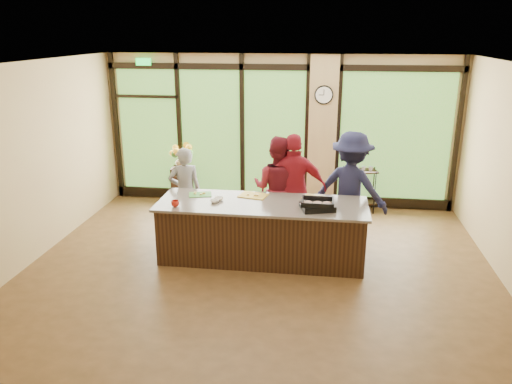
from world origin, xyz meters
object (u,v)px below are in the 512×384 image
(cook_left, at_px, (185,191))
(roasting_pan, at_px, (317,207))
(flower_stand, at_px, (182,186))
(cook_right, at_px, (351,189))
(island_base, at_px, (262,232))
(bar_cart, at_px, (359,184))

(cook_left, height_order, roasting_pan, cook_left)
(flower_stand, bearing_deg, cook_right, -28.91)
(island_base, bearing_deg, cook_right, 30.81)
(cook_right, relative_size, bar_cart, 2.09)
(bar_cart, bearing_deg, island_base, -138.12)
(cook_right, xyz_separation_m, bar_cart, (0.24, 1.64, -0.40))
(cook_left, height_order, bar_cart, cook_left)
(roasting_pan, xyz_separation_m, bar_cart, (0.76, 2.63, -0.42))
(roasting_pan, bearing_deg, cook_right, 45.49)
(bar_cart, bearing_deg, cook_right, -113.24)
(cook_left, bearing_deg, island_base, 127.36)
(cook_left, bearing_deg, cook_right, 156.73)
(cook_left, distance_m, cook_right, 2.82)
(roasting_pan, bearing_deg, cook_left, 139.62)
(flower_stand, bearing_deg, cook_left, -75.99)
(flower_stand, bearing_deg, bar_cart, -2.38)
(cook_right, relative_size, flower_stand, 2.43)
(island_base, relative_size, bar_cart, 3.41)
(cook_right, height_order, flower_stand, cook_right)
(cook_right, bearing_deg, bar_cart, -76.87)
(cook_right, bearing_deg, flower_stand, -3.19)
(roasting_pan, height_order, flower_stand, roasting_pan)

